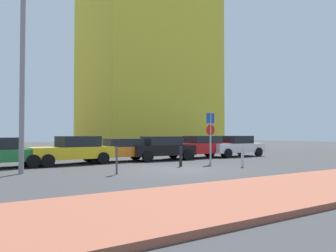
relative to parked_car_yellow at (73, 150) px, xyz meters
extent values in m
plane|color=#38383A|center=(3.43, -5.16, -0.77)|extent=(120.00, 120.00, 0.00)
cube|color=#93513D|center=(3.43, -11.44, -0.70)|extent=(40.00, 3.74, 0.14)
cube|color=black|center=(-3.48, -0.18, 0.40)|extent=(1.81, 1.63, 0.55)
cylinder|color=black|center=(-2.13, -0.97, -0.45)|extent=(0.65, 0.25, 0.64)
cylinder|color=black|center=(-2.20, 0.72, -0.45)|extent=(0.65, 0.25, 0.64)
cube|color=gold|center=(-0.10, -0.01, -0.14)|extent=(4.36, 2.12, 0.62)
cube|color=black|center=(0.28, 0.02, 0.45)|extent=(2.12, 1.82, 0.56)
cylinder|color=black|center=(-1.48, -1.02, -0.45)|extent=(0.65, 0.26, 0.64)
cylinder|color=black|center=(-1.60, 0.82, -0.45)|extent=(0.65, 0.26, 0.64)
cylinder|color=black|center=(1.40, -0.83, -0.45)|extent=(0.65, 0.26, 0.64)
cylinder|color=black|center=(1.28, 1.01, -0.45)|extent=(0.65, 0.26, 0.64)
cube|color=orange|center=(2.72, 0.24, -0.17)|extent=(4.60, 1.93, 0.57)
cube|color=black|center=(3.02, 0.22, 0.35)|extent=(2.08, 1.66, 0.46)
cylinder|color=black|center=(1.14, -0.53, -0.45)|extent=(0.65, 0.25, 0.64)
cylinder|color=black|center=(1.23, 1.17, -0.45)|extent=(0.65, 0.25, 0.64)
cylinder|color=black|center=(4.21, -0.69, -0.45)|extent=(0.65, 0.25, 0.64)
cylinder|color=black|center=(4.30, 1.01, -0.45)|extent=(0.65, 0.25, 0.64)
cube|color=black|center=(5.41, -0.21, -0.15)|extent=(4.10, 1.98, 0.60)
cube|color=black|center=(5.42, -0.21, 0.43)|extent=(2.26, 1.74, 0.55)
cylinder|color=black|center=(4.00, -1.01, -0.45)|extent=(0.65, 0.26, 0.64)
cylinder|color=black|center=(4.10, 0.74, -0.45)|extent=(0.65, 0.26, 0.64)
cylinder|color=black|center=(6.72, -1.16, -0.45)|extent=(0.65, 0.26, 0.64)
cylinder|color=black|center=(6.82, 0.59, -0.45)|extent=(0.65, 0.26, 0.64)
cube|color=red|center=(8.65, 0.13, -0.10)|extent=(4.62, 1.91, 0.70)
cube|color=black|center=(8.92, 0.14, 0.48)|extent=(2.29, 1.69, 0.48)
cylinder|color=black|center=(7.13, -0.80, -0.45)|extent=(0.65, 0.24, 0.64)
cylinder|color=black|center=(7.06, 0.94, -0.45)|extent=(0.65, 0.24, 0.64)
cylinder|color=black|center=(10.23, -0.69, -0.45)|extent=(0.65, 0.24, 0.64)
cylinder|color=black|center=(10.16, 1.06, -0.45)|extent=(0.65, 0.24, 0.64)
cube|color=white|center=(11.60, -0.22, -0.13)|extent=(4.39, 1.78, 0.64)
cube|color=black|center=(11.78, -0.22, 0.45)|extent=(1.85, 1.64, 0.54)
cylinder|color=black|center=(10.11, -1.11, -0.45)|extent=(0.64, 0.22, 0.64)
cylinder|color=black|center=(10.10, 0.66, -0.45)|extent=(0.64, 0.22, 0.64)
cylinder|color=black|center=(13.09, -1.11, -0.45)|extent=(0.64, 0.22, 0.64)
cylinder|color=black|center=(13.09, 0.67, -0.45)|extent=(0.64, 0.22, 0.64)
cylinder|color=gray|center=(6.32, -3.82, 0.61)|extent=(0.10, 0.10, 2.77)
cube|color=#1447B7|center=(6.32, -3.82, 1.70)|extent=(0.55, 0.08, 0.55)
cylinder|color=red|center=(6.32, -3.82, 1.07)|extent=(0.60, 0.07, 0.60)
cylinder|color=#4C4C51|center=(0.25, -5.27, -0.21)|extent=(0.08, 0.08, 1.13)
cube|color=black|center=(0.25, -5.27, 0.50)|extent=(0.18, 0.14, 0.28)
cylinder|color=gray|center=(-2.95, -3.05, 2.84)|extent=(0.20, 0.20, 7.22)
cylinder|color=#B7B7BC|center=(6.66, -5.84, -0.24)|extent=(0.14, 0.14, 1.07)
cylinder|color=black|center=(4.19, -4.08, -0.28)|extent=(0.15, 0.15, 0.99)
cube|color=gold|center=(15.50, 20.40, 10.35)|extent=(15.22, 13.91, 22.25)
camera|label=1|loc=(-4.91, -17.24, 0.82)|focal=34.38mm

